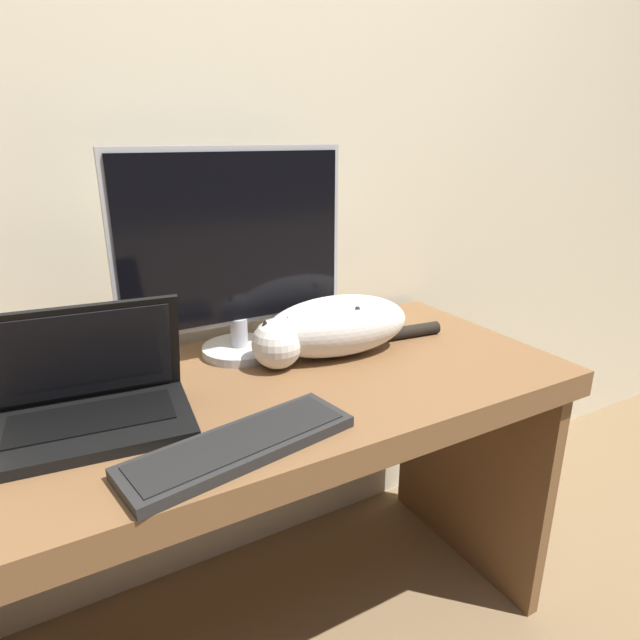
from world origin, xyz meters
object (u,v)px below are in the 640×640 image
object	(u,v)px
monitor	(235,252)
cat	(331,326)
laptop	(90,403)
external_keyboard	(240,445)

from	to	relation	value
monitor	cat	world-z (taller)	monitor
laptop	external_keyboard	world-z (taller)	laptop
external_keyboard	monitor	bearing A→B (deg)	58.90
external_keyboard	cat	xyz separation A→B (m)	(0.34, 0.28, 0.06)
laptop	external_keyboard	size ratio (longest dim) A/B	0.87
cat	external_keyboard	bearing A→B (deg)	-133.98
laptop	external_keyboard	bearing A→B (deg)	-39.66
external_keyboard	cat	size ratio (longest dim) A/B	0.79
cat	monitor	bearing A→B (deg)	153.97
monitor	external_keyboard	xyz separation A→B (m)	(-0.15, -0.40, -0.24)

